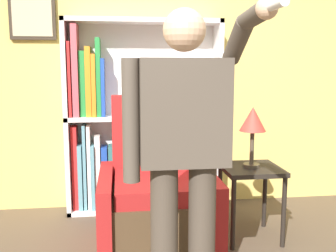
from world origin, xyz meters
TOP-DOWN VIEW (x-y plane):
  - wall_back at (-0.01, 2.03)m, footprint 8.00×0.11m
  - bookcase at (-0.44, 1.87)m, footprint 1.46×0.28m
  - armchair at (-0.19, 1.11)m, footprint 0.88×0.89m
  - person_standing at (-0.14, 0.16)m, footprint 0.61×0.78m
  - side_table at (0.57, 1.10)m, footprint 0.45×0.45m
  - table_lamp at (0.57, 1.10)m, footprint 0.21×0.21m

SIDE VIEW (x-z plane):
  - armchair at x=-0.19m, z-range -0.22..0.93m
  - side_table at x=0.57m, z-range 0.20..0.79m
  - bookcase at x=-0.44m, z-range -0.03..1.79m
  - table_lamp at x=0.57m, z-range 0.71..1.19m
  - person_standing at x=-0.14m, z-range 0.13..1.81m
  - wall_back at x=-0.01m, z-range 0.00..2.80m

